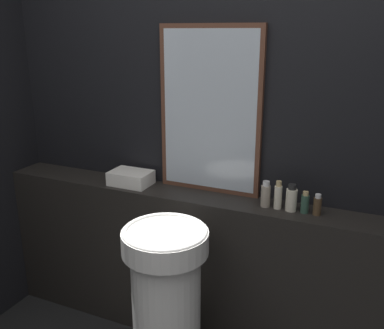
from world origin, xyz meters
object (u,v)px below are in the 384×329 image
Objects in this scene: shampoo_bottle at (266,195)px; body_wash_bottle at (305,203)px; lotion_bottle at (291,199)px; conditioner_bottle at (278,196)px; towel_stack at (131,178)px; pedestal_sink at (166,306)px; hand_soap_bottle at (317,205)px; mirror at (210,111)px.

shampoo_bottle is 1.22× the size of body_wash_bottle.
lotion_bottle is 0.07m from body_wash_bottle.
conditioner_bottle is at bearing 180.00° from lotion_bottle.
towel_stack is at bearing 180.00° from shampoo_bottle.
lotion_bottle is (0.49, 0.42, 0.49)m from pedestal_sink.
hand_soap_bottle is (0.06, 0.00, -0.00)m from body_wash_bottle.
pedestal_sink is 0.81m from lotion_bottle.
hand_soap_bottle is at bearing 34.53° from pedestal_sink.
shampoo_bottle is (0.36, 0.42, 0.49)m from pedestal_sink.
lotion_bottle is 1.23× the size of body_wash_bottle.
conditioner_bottle is 1.36× the size of hand_soap_bottle.
mirror is at bearing 89.20° from pedestal_sink.
conditioner_bottle is at bearing 45.13° from pedestal_sink.
body_wash_bottle reaches higher than towel_stack.
conditioner_bottle is at bearing 0.00° from towel_stack.
mirror is 0.74m from hand_soap_bottle.
mirror is at bearing 168.49° from lotion_bottle.
conditioner_bottle is at bearing 0.00° from shampoo_bottle.
towel_stack is at bearing 180.00° from hand_soap_bottle.
pedestal_sink is 0.85m from body_wash_bottle.
lotion_bottle is at bearing 180.00° from hand_soap_bottle.
body_wash_bottle is at bearing 0.00° from lotion_bottle.
hand_soap_bottle is at bearing -0.00° from conditioner_bottle.
shampoo_bottle reaches higher than hand_soap_bottle.
shampoo_bottle is at bearing 180.00° from hand_soap_bottle.
pedestal_sink is at bearing -139.09° from lotion_bottle.
hand_soap_bottle is (0.61, -0.10, -0.40)m from mirror.
shampoo_bottle is 1.27× the size of hand_soap_bottle.
mirror is 8.39× the size of hand_soap_bottle.
lotion_bottle reaches higher than shampoo_bottle.
body_wash_bottle is 1.05× the size of hand_soap_bottle.
lotion_bottle is (0.13, -0.00, 0.00)m from shampoo_bottle.
conditioner_bottle is (0.42, 0.42, 0.50)m from pedestal_sink.
shampoo_bottle is (0.35, -0.10, -0.39)m from mirror.
body_wash_bottle is at bearing -0.00° from towel_stack.
hand_soap_bottle reaches higher than towel_stack.
body_wash_bottle reaches higher than pedestal_sink.
towel_stack is 0.93m from lotion_bottle.
pedestal_sink is 0.74m from shampoo_bottle.
towel_stack is 1.00m from body_wash_bottle.
body_wash_bottle is (0.07, 0.00, -0.01)m from lotion_bottle.
hand_soap_bottle is at bearing -0.00° from towel_stack.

